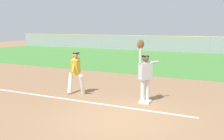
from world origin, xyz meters
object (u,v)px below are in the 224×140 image
Objects in this scene: first_base at (145,102)px; parked_car_white at (181,43)px; baseball at (146,57)px; fielder at (145,72)px; runner at (76,70)px; parked_car_tan at (224,45)px.

parked_car_white reaches higher than first_base.
parked_car_white is at bearing 99.05° from baseball.
fielder reaches higher than parked_car_white.
fielder is 0.63m from baseball.
runner is 23.24× the size of baseball.
parked_car_tan is (1.09, 24.08, -0.45)m from fielder.
parked_car_tan is at bearing 87.16° from baseball.
first_base is 1.63m from baseball.
fielder reaches higher than runner.
parked_car_white and parked_car_tan have the same top height.
parked_car_tan is at bearing 64.74° from runner.
runner is 2.91m from baseball.
baseball reaches higher than parked_car_white.
parked_car_white is (-3.88, 24.20, -0.45)m from fielder.
baseball is at bearing -39.50° from fielder.
runner is at bearing -97.63° from parked_car_tan.
first_base is 0.17× the size of fielder.
parked_car_tan is at bearing -0.33° from parked_car_white.
parked_car_white is (-3.93, 24.25, 0.63)m from first_base.
baseball reaches higher than parked_car_tan.
runner is (-2.88, -0.14, -0.12)m from fielder.
runner is at bearing -86.70° from parked_car_white.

